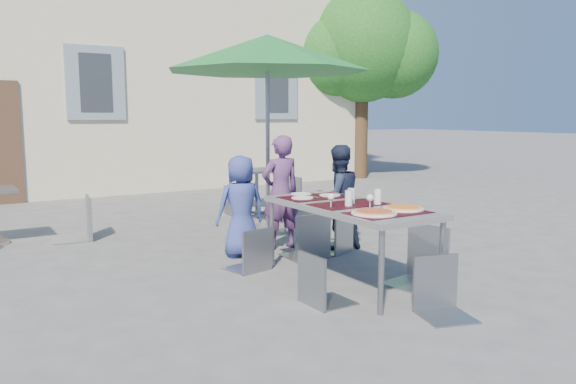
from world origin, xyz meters
TOP-DOWN VIEW (x-y plane):
  - ground at (0.00, 0.00)m, footprint 90.00×90.00m
  - tree at (6.55, 7.54)m, footprint 3.60×3.00m
  - dining_table at (0.65, 0.45)m, footprint 0.80×1.85m
  - pizza_near_left at (0.50, -0.10)m, footprint 0.39×0.39m
  - pizza_near_right at (0.87, -0.05)m, footprint 0.36×0.36m
  - glassware at (0.68, 0.36)m, footprint 0.55×0.38m
  - place_settings at (0.65, 1.07)m, footprint 0.61×0.47m
  - child_0 at (0.23, 1.87)m, footprint 0.59×0.42m
  - child_1 at (0.81, 1.96)m, footprint 0.51×0.35m
  - child_2 at (1.37, 1.58)m, footprint 0.62×0.38m
  - chair_0 at (0.04, 1.26)m, footprint 0.45×0.45m
  - chair_1 at (0.81, 1.36)m, footprint 0.46×0.46m
  - chair_2 at (1.25, 1.42)m, footprint 0.49×0.50m
  - chair_3 at (0.04, 0.04)m, footprint 0.39×0.38m
  - chair_4 at (1.21, 0.05)m, footprint 0.53×0.52m
  - chair_5 at (0.74, -0.65)m, footprint 0.49×0.49m
  - patio_umbrella at (1.10, 2.78)m, footprint 2.68×2.68m
  - bg_chair_r_0 at (-1.13, 3.73)m, footprint 0.53×0.52m
  - cafe_table_1 at (1.82, 4.43)m, footprint 0.65×0.65m
  - bg_chair_l_1 at (1.35, 4.32)m, footprint 0.43×0.43m
  - bg_chair_r_1 at (2.45, 4.42)m, footprint 0.48×0.47m

SIDE VIEW (x-z plane):
  - ground at x=0.00m, z-range 0.00..0.00m
  - cafe_table_1 at x=1.82m, z-range 0.11..0.81m
  - chair_3 at x=0.04m, z-range 0.07..0.91m
  - chair_0 at x=0.04m, z-range 0.07..0.92m
  - chair_2 at x=1.25m, z-range 0.07..0.93m
  - bg_chair_l_1 at x=1.35m, z-range 0.07..0.94m
  - chair_5 at x=0.74m, z-range 0.07..0.95m
  - child_0 at x=0.23m, z-range 0.00..1.15m
  - chair_1 at x=0.81m, z-range 0.09..1.07m
  - bg_chair_r_1 at x=2.45m, z-range 0.09..1.13m
  - chair_4 at x=1.21m, z-range 0.09..1.13m
  - child_2 at x=1.37m, z-range 0.00..1.24m
  - bg_chair_r_0 at x=-1.13m, z-range 0.10..1.15m
  - child_1 at x=0.81m, z-range 0.00..1.36m
  - dining_table at x=0.65m, z-range 0.32..1.07m
  - place_settings at x=0.65m, z-range 0.76..0.77m
  - pizza_near_right at x=0.87m, z-range 0.75..0.78m
  - pizza_near_left at x=0.50m, z-range 0.75..0.78m
  - glassware at x=0.68m, z-range 0.75..0.90m
  - patio_umbrella at x=1.10m, z-range 1.05..3.68m
  - tree at x=6.55m, z-range 0.90..5.60m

